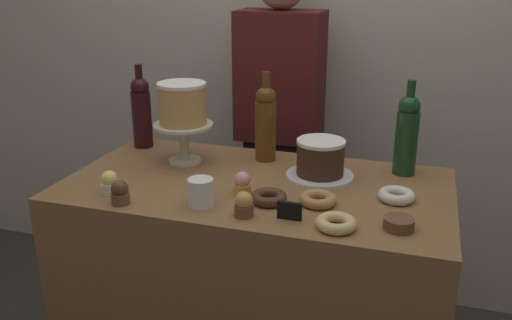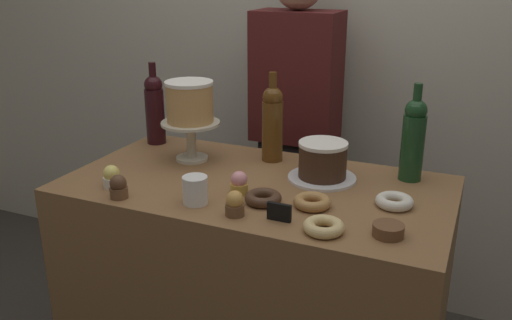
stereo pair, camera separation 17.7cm
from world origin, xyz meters
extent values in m
cube|color=#BCB7A8|center=(0.00, 0.91, 1.30)|extent=(6.00, 0.05, 2.60)
cube|color=brown|center=(0.00, 0.00, 0.45)|extent=(1.26, 0.67, 0.90)
cylinder|color=beige|center=(-0.31, 0.11, 0.90)|extent=(0.12, 0.12, 0.01)
cylinder|color=beige|center=(-0.31, 0.11, 0.97)|extent=(0.04, 0.04, 0.12)
cylinder|color=beige|center=(-0.31, 0.11, 1.04)|extent=(0.21, 0.21, 0.01)
cylinder|color=tan|center=(-0.31, 0.11, 1.11)|extent=(0.17, 0.17, 0.14)
cylinder|color=white|center=(-0.31, 0.11, 1.18)|extent=(0.17, 0.17, 0.01)
cylinder|color=white|center=(0.19, 0.12, 0.90)|extent=(0.23, 0.23, 0.01)
cylinder|color=#3D2619|center=(0.19, 0.12, 0.96)|extent=(0.16, 0.16, 0.11)
cylinder|color=white|center=(0.19, 0.12, 1.02)|extent=(0.16, 0.16, 0.01)
cylinder|color=#5B3814|center=(-0.04, 0.23, 1.01)|extent=(0.08, 0.08, 0.22)
sphere|color=#5B3814|center=(-0.04, 0.23, 1.13)|extent=(0.07, 0.07, 0.07)
cylinder|color=#5B3814|center=(-0.04, 0.23, 1.19)|extent=(0.03, 0.03, 0.08)
cylinder|color=#193D1E|center=(0.46, 0.24, 1.01)|extent=(0.08, 0.08, 0.22)
sphere|color=#193D1E|center=(0.46, 0.24, 1.13)|extent=(0.07, 0.07, 0.07)
cylinder|color=#193D1E|center=(0.46, 0.24, 1.19)|extent=(0.03, 0.03, 0.08)
cylinder|color=black|center=(-0.54, 0.24, 1.01)|extent=(0.08, 0.08, 0.22)
sphere|color=black|center=(-0.54, 0.24, 1.13)|extent=(0.07, 0.07, 0.07)
cylinder|color=black|center=(-0.54, 0.24, 1.19)|extent=(0.03, 0.03, 0.08)
cylinder|color=white|center=(-0.41, -0.22, 0.91)|extent=(0.06, 0.06, 0.03)
sphere|color=#EFDB6B|center=(-0.41, -0.22, 0.95)|extent=(0.05, 0.05, 0.05)
cylinder|color=gold|center=(-0.01, -0.10, 0.91)|extent=(0.06, 0.06, 0.03)
sphere|color=pink|center=(-0.01, -0.10, 0.95)|extent=(0.05, 0.05, 0.05)
cylinder|color=brown|center=(0.04, -0.25, 0.91)|extent=(0.06, 0.06, 0.03)
sphere|color=#CC9347|center=(0.04, -0.25, 0.95)|extent=(0.05, 0.05, 0.05)
cylinder|color=brown|center=(-0.34, -0.28, 0.91)|extent=(0.06, 0.06, 0.03)
sphere|color=brown|center=(-0.34, -0.28, 0.95)|extent=(0.05, 0.05, 0.05)
torus|color=silver|center=(0.45, -0.01, 0.91)|extent=(0.11, 0.11, 0.03)
torus|color=#472D1E|center=(0.08, -0.14, 0.91)|extent=(0.11, 0.11, 0.03)
torus|color=#B27F47|center=(0.23, -0.11, 0.91)|extent=(0.11, 0.11, 0.03)
torus|color=#E0C17F|center=(0.31, -0.25, 0.91)|extent=(0.11, 0.11, 0.03)
cylinder|color=brown|center=(0.47, -0.20, 0.90)|extent=(0.08, 0.08, 0.01)
cylinder|color=brown|center=(0.47, -0.20, 0.91)|extent=(0.08, 0.08, 0.01)
cylinder|color=brown|center=(0.47, -0.20, 0.92)|extent=(0.08, 0.08, 0.01)
cube|color=black|center=(0.17, -0.23, 0.92)|extent=(0.07, 0.01, 0.05)
cylinder|color=white|center=(-0.10, -0.22, 0.94)|extent=(0.08, 0.08, 0.08)
cube|color=black|center=(-0.10, 0.66, 0.42)|extent=(0.28, 0.18, 0.85)
cube|color=#4C1919|center=(-0.10, 0.66, 1.12)|extent=(0.36, 0.22, 0.55)
camera|label=1|loc=(0.50, -1.59, 1.57)|focal=38.26mm
camera|label=2|loc=(0.67, -1.53, 1.57)|focal=38.26mm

